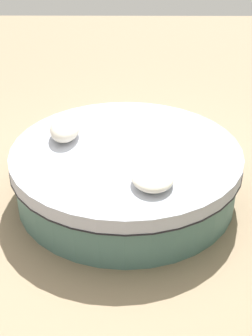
{
  "coord_description": "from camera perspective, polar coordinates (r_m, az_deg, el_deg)",
  "views": [
    {
      "loc": [
        4.22,
        0.03,
        2.96
      ],
      "look_at": [
        0.0,
        0.0,
        0.35
      ],
      "focal_mm": 49.72,
      "sensor_mm": 36.0,
      "label": 1
    }
  ],
  "objects": [
    {
      "name": "throw_pillow_0",
      "position": [
        5.08,
        -7.46,
        4.9
      ],
      "size": [
        0.56,
        0.32,
        0.22
      ],
      "primitive_type": "ellipsoid",
      "color": "silver",
      "rests_on": "round_bed"
    },
    {
      "name": "throw_pillow_1",
      "position": [
        4.26,
        3.29,
        -1.16
      ],
      "size": [
        0.48,
        0.39,
        0.14
      ],
      "primitive_type": "ellipsoid",
      "color": "silver",
      "rests_on": "round_bed"
    },
    {
      "name": "round_bed",
      "position": [
        4.99,
        0.0,
        -0.5
      ],
      "size": [
        2.43,
        2.43,
        0.58
      ],
      "color": "#4C726B",
      "rests_on": "ground_plane"
    },
    {
      "name": "ground_plane",
      "position": [
        5.15,
        0.0,
        -3.28
      ],
      "size": [
        16.0,
        16.0,
        0.0
      ],
      "primitive_type": "plane",
      "color": "#9E8466"
    }
  ]
}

